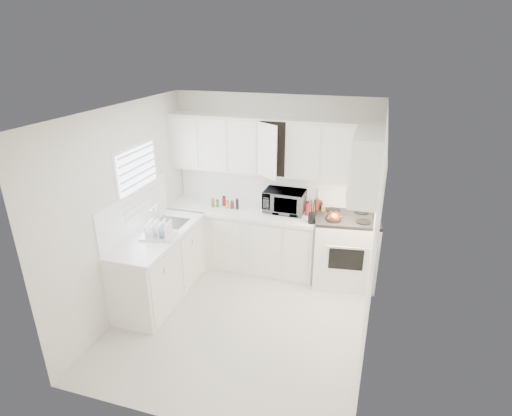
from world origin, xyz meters
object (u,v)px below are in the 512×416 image
at_px(tea_kettle, 333,217).
at_px(dish_rack, 158,229).
at_px(microwave, 285,199).
at_px(utensil_crock, 312,211).
at_px(rice_cooker, 270,202).
at_px(stove, 345,240).

bearing_deg(tea_kettle, dish_rack, -139.26).
distance_m(microwave, utensil_crock, 0.55).
relative_size(tea_kettle, dish_rack, 0.62).
bearing_deg(utensil_crock, microwave, 146.82).
distance_m(tea_kettle, rice_cooker, 1.01).
bearing_deg(dish_rack, utensil_crock, 18.05).
bearing_deg(stove, microwave, 165.80).
distance_m(stove, tea_kettle, 0.47).
height_order(microwave, utensil_crock, microwave).
bearing_deg(utensil_crock, stove, 22.40).
distance_m(stove, microwave, 1.05).
bearing_deg(dish_rack, microwave, 32.99).
relative_size(stove, utensil_crock, 3.74).
distance_m(tea_kettle, microwave, 0.79).
xyz_separation_m(microwave, dish_rack, (-1.35, -1.29, -0.08)).
height_order(stove, rice_cooker, stove).
height_order(microwave, rice_cooker, microwave).
xyz_separation_m(rice_cooker, dish_rack, (-1.12, -1.31, 0.00)).
bearing_deg(stove, dish_rack, -160.13).
height_order(utensil_crock, dish_rack, utensil_crock).
xyz_separation_m(stove, microwave, (-0.92, 0.11, 0.49)).
height_order(stove, dish_rack, stove).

